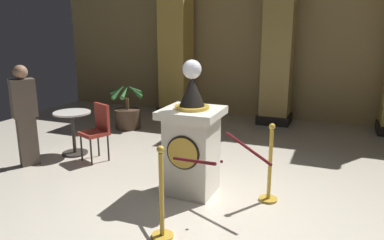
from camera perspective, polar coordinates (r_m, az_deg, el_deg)
The scene contains 12 objects.
ground_plane at distance 4.73m, azimuth 2.92°, elevation -13.46°, with size 12.21×12.21×0.00m, color beige.
back_wall at distance 9.26m, azimuth 13.89°, elevation 12.78°, with size 12.21×0.16×4.08m, color tan.
pedestal_clock at distance 4.90m, azimuth -0.02°, elevation -3.44°, with size 0.76×0.76×1.80m.
stanchion_near at distance 3.99m, azimuth -4.71°, elevation -13.20°, with size 0.24×0.24×1.04m.
stanchion_far at distance 4.87m, azimuth 11.92°, elevation -8.21°, with size 0.24×0.24×1.04m.
velvet_rope at distance 4.22m, azimuth 4.62°, elevation -5.31°, with size 1.12×1.13×0.22m.
column_left at distance 9.43m, azimuth -2.51°, elevation 12.60°, with size 0.83×0.83×3.92m.
column_centre_rear at distance 8.69m, azimuth 13.28°, elevation 12.12°, with size 0.78×0.78×3.92m.
potted_palm_left at distance 8.32m, azimuth -9.95°, elevation 0.88°, with size 0.84×0.78×1.03m.
bystander_guest at distance 6.43m, azimuth -24.45°, elevation 0.93°, with size 0.38×0.42×1.63m.
cafe_table at distance 6.79m, azimuth -17.93°, elevation -1.06°, with size 0.64×0.64×0.77m.
cafe_chair_red at distance 6.36m, azimuth -14.41°, elevation -1.07°, with size 0.53×0.53×0.96m.
Camera 1 is at (1.34, -3.98, 2.19)m, focal length 34.44 mm.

